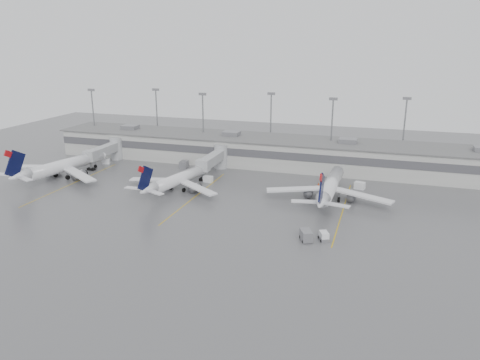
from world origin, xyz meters
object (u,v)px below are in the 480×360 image
(jet_far_left, at_px, (62,166))
(jet_mid_right, at_px, (330,187))
(jet_mid_left, at_px, (178,179))
(baggage_tug, at_px, (324,237))

(jet_far_left, distance_m, jet_mid_right, 71.97)
(jet_mid_left, distance_m, baggage_tug, 43.80)
(jet_far_left, bearing_deg, jet_mid_left, 10.93)
(jet_mid_right, bearing_deg, baggage_tug, -84.22)
(jet_mid_right, bearing_deg, jet_mid_left, -172.99)
(jet_mid_left, relative_size, jet_mid_right, 0.88)
(jet_far_left, relative_size, jet_mid_right, 1.02)
(jet_far_left, xyz_separation_m, jet_mid_right, (71.89, 3.46, -0.10))
(baggage_tug, bearing_deg, jet_mid_left, 129.24)
(jet_far_left, relative_size, baggage_tug, 10.99)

